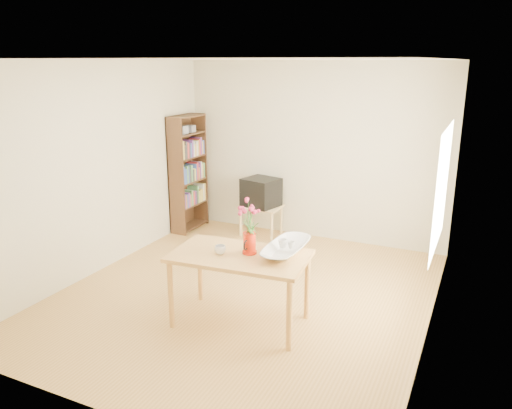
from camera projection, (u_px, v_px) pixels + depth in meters
The scene contains 11 objects.
room at pixel (247, 185), 5.37m from camera, with size 4.50×4.50×4.50m.
table at pixel (240, 262), 4.94m from camera, with size 1.40×0.88×0.75m.
tv_stand at pixel (261, 210), 7.63m from camera, with size 0.60×0.45×0.46m.
bookshelf at pixel (188, 177), 7.78m from camera, with size 0.28×0.70×1.80m.
pitcher at pixel (250, 244), 4.92m from camera, with size 0.14×0.22×0.22m.
flowers at pixel (249, 216), 4.84m from camera, with size 0.25×0.25×0.35m, color #E23565, non-canonical shape.
mug at pixel (220, 250), 4.91m from camera, with size 0.11×0.11×0.09m, color white.
bowl at pixel (287, 229), 4.90m from camera, with size 0.52×0.52×0.49m, color white.
teacup_a at pixel (283, 233), 4.93m from camera, with size 0.08×0.08×0.07m, color white.
teacup_b at pixel (291, 234), 4.92m from camera, with size 0.06×0.06×0.06m, color white.
television at pixel (261, 192), 7.56m from camera, with size 0.58×0.56×0.43m.
Camera 1 is at (2.34, -4.68, 2.58)m, focal length 35.00 mm.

